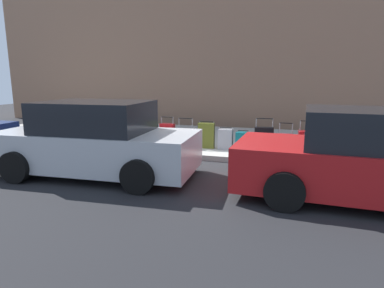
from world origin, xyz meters
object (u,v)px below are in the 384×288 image
(suitcase_maroon_2, at_px, (285,144))
(parked_car_silver_1, at_px, (97,141))
(suitcase_teal_4, at_px, (243,142))
(bollard_post, at_px, (68,127))
(suitcase_olive_6, at_px, (206,135))
(suitcase_red_1, at_px, (306,143))
(suitcase_silver_5, at_px, (225,139))
(suitcase_teal_11, at_px, (115,133))
(suitcase_maroon_9, at_px, (149,136))
(fire_hydrant, at_px, (89,128))
(parked_car_red_0, at_px, (383,160))
(suitcase_red_8, at_px, (167,135))
(suitcase_navy_0, at_px, (329,146))
(suitcase_navy_7, at_px, (186,138))
(suitcase_black_3, at_px, (264,139))
(suitcase_black_10, at_px, (132,132))

(suitcase_maroon_2, xyz_separation_m, parked_car_silver_1, (3.83, 2.66, 0.34))
(suitcase_maroon_2, distance_m, suitcase_teal_4, 1.09)
(suitcase_teal_4, distance_m, parked_car_silver_1, 3.81)
(bollard_post, bearing_deg, parked_car_silver_1, 136.87)
(suitcase_teal_4, relative_size, suitcase_olive_6, 0.75)
(suitcase_red_1, bearing_deg, parked_car_silver_1, 31.10)
(suitcase_silver_5, bearing_deg, suitcase_teal_11, 1.62)
(suitcase_maroon_9, height_order, fire_hydrant, suitcase_maroon_9)
(suitcase_silver_5, distance_m, suitcase_olive_6, 0.55)
(suitcase_silver_5, bearing_deg, suitcase_teal_4, 166.85)
(suitcase_silver_5, xyz_separation_m, suitcase_teal_11, (3.36, 0.09, 0.02))
(suitcase_teal_4, height_order, parked_car_red_0, parked_car_red_0)
(suitcase_red_8, bearing_deg, suitcase_navy_0, -179.91)
(suitcase_silver_5, bearing_deg, suitcase_navy_0, 178.34)
(suitcase_olive_6, bearing_deg, suitcase_silver_5, -179.60)
(suitcase_red_1, height_order, suitcase_navy_7, suitcase_red_1)
(suitcase_black_3, distance_m, suitcase_navy_7, 2.15)
(bollard_post, bearing_deg, suitcase_teal_4, -178.98)
(suitcase_navy_0, bearing_deg, parked_car_red_0, 101.72)
(fire_hydrant, height_order, parked_car_red_0, parked_car_red_0)
(suitcase_red_8, relative_size, suitcase_black_10, 0.89)
(suitcase_maroon_2, bearing_deg, suitcase_navy_0, -179.63)
(parked_car_red_0, bearing_deg, suitcase_red_1, -67.55)
(suitcase_silver_5, distance_m, fire_hydrant, 4.30)
(bollard_post, bearing_deg, suitcase_navy_0, -178.97)
(suitcase_teal_11, height_order, parked_car_silver_1, parked_car_silver_1)
(parked_car_silver_1, bearing_deg, suitcase_teal_11, -67.19)
(suitcase_olive_6, relative_size, suitcase_red_8, 0.89)
(suitcase_black_3, height_order, suitcase_red_8, suitcase_black_3)
(suitcase_red_1, height_order, suitcase_silver_5, suitcase_red_1)
(suitcase_olive_6, bearing_deg, suitcase_black_10, 1.64)
(suitcase_black_10, distance_m, parked_car_red_0, 6.57)
(suitcase_olive_6, relative_size, bollard_post, 0.86)
(suitcase_navy_0, height_order, parked_car_silver_1, parked_car_silver_1)
(suitcase_teal_11, bearing_deg, suitcase_red_1, 179.69)
(fire_hydrant, relative_size, parked_car_silver_1, 0.18)
(suitcase_navy_7, relative_size, suitcase_black_10, 0.87)
(suitcase_maroon_9, distance_m, fire_hydrant, 2.07)
(suitcase_maroon_2, relative_size, bollard_post, 0.92)
(suitcase_olive_6, relative_size, fire_hydrant, 0.99)
(fire_hydrant, bearing_deg, parked_car_silver_1, 127.47)
(suitcase_maroon_2, bearing_deg, suitcase_red_1, 175.42)
(suitcase_red_1, height_order, parked_car_silver_1, parked_car_silver_1)
(suitcase_black_3, bearing_deg, suitcase_red_1, 173.57)
(suitcase_maroon_9, bearing_deg, parked_car_silver_1, 89.86)
(suitcase_red_1, relative_size, parked_car_silver_1, 0.21)
(suitcase_black_3, relative_size, suitcase_teal_11, 1.00)
(suitcase_teal_4, relative_size, parked_car_silver_1, 0.13)
(suitcase_olive_6, height_order, suitcase_teal_11, suitcase_teal_11)
(suitcase_silver_5, relative_size, suitcase_maroon_9, 0.75)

